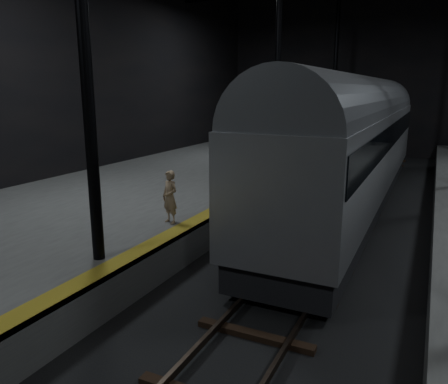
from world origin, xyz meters
The scene contains 6 objects.
ground centered at (0.00, 0.00, 0.00)m, with size 44.00×44.00×0.00m, color black.
platform_left centered at (-7.50, 0.00, 0.50)m, with size 9.00×43.80×1.00m, color #4F4F4D.
tactile_strip centered at (-3.25, 0.00, 1.00)m, with size 0.50×43.80×0.01m, color olive.
track centered at (0.00, 0.00, 0.07)m, with size 2.40×43.00×0.24m.
train centered at (0.00, 6.34, 2.85)m, with size 2.87×19.13×5.11m.
woman centered at (-3.80, -1.01, 1.76)m, with size 0.55×0.36×1.51m, color tan.
Camera 1 is at (2.77, -11.12, 4.73)m, focal length 35.00 mm.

